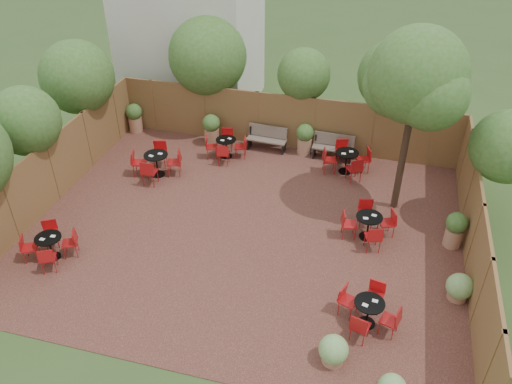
# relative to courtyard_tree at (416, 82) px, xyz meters

# --- Properties ---
(ground) EXTENTS (80.00, 80.00, 0.00)m
(ground) POSITION_rel_courtyard_tree_xyz_m (-4.03, -2.22, -4.02)
(ground) COLOR #354F23
(ground) RESTS_ON ground
(courtyard_paving) EXTENTS (12.00, 10.00, 0.02)m
(courtyard_paving) POSITION_rel_courtyard_tree_xyz_m (-4.03, -2.22, -4.01)
(courtyard_paving) COLOR #3C2018
(courtyard_paving) RESTS_ON ground
(fence_back) EXTENTS (12.00, 0.08, 2.00)m
(fence_back) POSITION_rel_courtyard_tree_xyz_m (-4.03, 2.78, -3.02)
(fence_back) COLOR brown
(fence_back) RESTS_ON ground
(fence_left) EXTENTS (0.08, 10.00, 2.00)m
(fence_left) POSITION_rel_courtyard_tree_xyz_m (-10.03, -2.22, -3.02)
(fence_left) COLOR brown
(fence_left) RESTS_ON ground
(fence_right) EXTENTS (0.08, 10.00, 2.00)m
(fence_right) POSITION_rel_courtyard_tree_xyz_m (1.97, -2.22, -3.02)
(fence_right) COLOR brown
(fence_right) RESTS_ON ground
(neighbour_building) EXTENTS (5.00, 4.00, 8.00)m
(neighbour_building) POSITION_rel_courtyard_tree_xyz_m (-8.53, 5.78, -0.02)
(neighbour_building) COLOR beige
(neighbour_building) RESTS_ON ground
(overhang_foliage) EXTENTS (15.64, 10.95, 2.78)m
(overhang_foliage) POSITION_rel_courtyard_tree_xyz_m (-6.67, 0.48, -1.28)
(overhang_foliage) COLOR #31581C
(overhang_foliage) RESTS_ON ground
(courtyard_tree) EXTENTS (2.75, 2.65, 5.47)m
(courtyard_tree) POSITION_rel_courtyard_tree_xyz_m (0.00, 0.00, 0.00)
(courtyard_tree) COLOR black
(courtyard_tree) RESTS_ON courtyard_paving
(park_bench_left) EXTENTS (1.42, 0.53, 0.86)m
(park_bench_left) POSITION_rel_courtyard_tree_xyz_m (-4.56, 2.40, -3.56)
(park_bench_left) COLOR brown
(park_bench_left) RESTS_ON courtyard_paving
(park_bench_right) EXTENTS (1.42, 0.49, 0.87)m
(park_bench_right) POSITION_rel_courtyard_tree_xyz_m (-2.21, 2.40, -3.56)
(park_bench_right) COLOR brown
(park_bench_right) RESTS_ON courtyard_paving
(bistro_tables) EXTENTS (9.71, 7.94, 0.88)m
(bistro_tables) POSITION_rel_courtyard_tree_xyz_m (-4.13, -1.18, -3.58)
(bistro_tables) COLOR black
(bistro_tables) RESTS_ON courtyard_paving
(planters) EXTENTS (11.89, 4.50, 1.15)m
(planters) POSITION_rel_courtyard_tree_xyz_m (-4.71, 1.55, -3.40)
(planters) COLOR #95674A
(planters) RESTS_ON courtyard_paving
(low_shrubs) EXTENTS (3.30, 3.84, 0.70)m
(low_shrubs) POSITION_rel_courtyard_tree_xyz_m (0.34, -5.27, -3.68)
(low_shrubs) COLOR #95674A
(low_shrubs) RESTS_ON courtyard_paving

